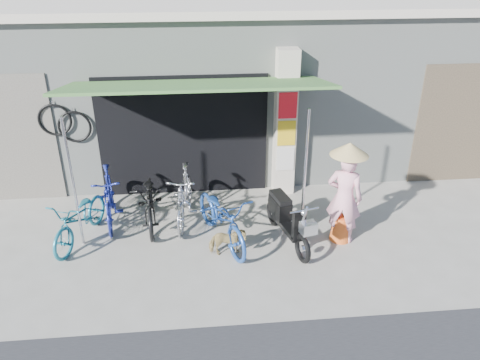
{
  "coord_description": "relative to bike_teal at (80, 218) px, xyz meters",
  "views": [
    {
      "loc": [
        -0.91,
        -6.37,
        4.69
      ],
      "look_at": [
        -0.2,
        1.0,
        1.0
      ],
      "focal_mm": 35.0,
      "sensor_mm": 36.0,
      "label": 1
    }
  ],
  "objects": [
    {
      "name": "ground",
      "position": [
        3.01,
        -0.87,
        -0.45
      ],
      "size": [
        80.0,
        80.0,
        0.0
      ],
      "primitive_type": "plane",
      "color": "gray",
      "rests_on": "ground"
    },
    {
      "name": "bicycle_shop",
      "position": [
        3.01,
        4.22,
        1.39
      ],
      "size": [
        12.3,
        5.3,
        3.66
      ],
      "color": "#9FA49C",
      "rests_on": "ground"
    },
    {
      "name": "shop_pillar",
      "position": [
        3.86,
        1.57,
        1.05
      ],
      "size": [
        0.42,
        0.44,
        3.0
      ],
      "color": "beige",
      "rests_on": "ground"
    },
    {
      "name": "awning",
      "position": [
        2.11,
        0.75,
        2.06
      ],
      "size": [
        4.6,
        1.88,
        2.72
      ],
      "color": "#39642D",
      "rests_on": "ground"
    },
    {
      "name": "neighbour_right",
      "position": [
        8.01,
        1.72,
        0.85
      ],
      "size": [
        2.6,
        0.06,
        2.6
      ],
      "primitive_type": "cube",
      "color": "brown",
      "rests_on": "ground"
    },
    {
      "name": "bike_teal",
      "position": [
        0.0,
        0.0,
        0.0
      ],
      "size": [
        1.08,
        1.81,
        0.9
      ],
      "primitive_type": "imported",
      "rotation": [
        0.0,
        0.0,
        -0.31
      ],
      "color": "#1C6E81",
      "rests_on": "ground"
    },
    {
      "name": "bike_blue",
      "position": [
        0.41,
        0.6,
        0.07
      ],
      "size": [
        0.71,
        1.78,
        1.04
      ],
      "primitive_type": "imported",
      "rotation": [
        0.0,
        0.0,
        0.13
      ],
      "color": "navy",
      "rests_on": "ground"
    },
    {
      "name": "bike_black",
      "position": [
        1.18,
        0.49,
        0.03
      ],
      "size": [
        0.79,
        1.87,
        0.95
      ],
      "primitive_type": "imported",
      "rotation": [
        0.0,
        0.0,
        0.09
      ],
      "color": "black",
      "rests_on": "ground"
    },
    {
      "name": "bike_silver",
      "position": [
        1.81,
        0.49,
        0.08
      ],
      "size": [
        0.71,
        1.82,
        1.07
      ],
      "primitive_type": "imported",
      "rotation": [
        0.0,
        0.0,
        -0.12
      ],
      "color": "#B6B6BB",
      "rests_on": "ground"
    },
    {
      "name": "bike_navy",
      "position": [
        2.46,
        -0.27,
        0.05
      ],
      "size": [
        1.29,
        2.02,
        1.0
      ],
      "primitive_type": "imported",
      "rotation": [
        0.0,
        0.0,
        0.36
      ],
      "color": "#204894",
      "rests_on": "ground"
    },
    {
      "name": "street_dog",
      "position": [
        2.52,
        -0.7,
        -0.19
      ],
      "size": [
        0.62,
        0.28,
        0.52
      ],
      "primitive_type": "imported",
      "rotation": [
        0.0,
        0.0,
        1.57
      ],
      "color": "#A87B59",
      "rests_on": "ground"
    },
    {
      "name": "moped",
      "position": [
        3.58,
        -0.36,
        -0.0
      ],
      "size": [
        0.64,
        1.71,
        0.98
      ],
      "rotation": [
        0.0,
        0.0,
        0.24
      ],
      "color": "black",
      "rests_on": "ground"
    },
    {
      "name": "nun",
      "position": [
        4.56,
        -0.41,
        0.46
      ],
      "size": [
        0.73,
        0.64,
        1.86
      ],
      "rotation": [
        0.0,
        0.0,
        2.68
      ],
      "color": "pink",
      "rests_on": "ground"
    }
  ]
}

